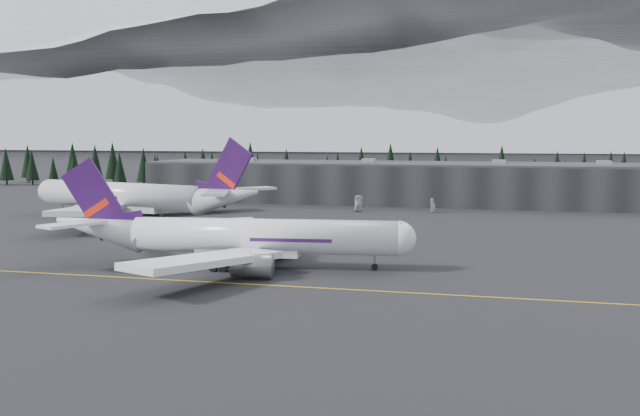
% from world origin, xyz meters
% --- Properties ---
extents(ground, '(1400.00, 1400.00, 0.00)m').
position_xyz_m(ground, '(0.00, 0.00, 0.00)').
color(ground, black).
rests_on(ground, ground).
extents(taxiline, '(400.00, 0.40, 0.02)m').
position_xyz_m(taxiline, '(0.00, -2.00, 0.01)').
color(taxiline, gold).
rests_on(taxiline, ground).
extents(terminal, '(160.00, 30.00, 12.60)m').
position_xyz_m(terminal, '(0.00, 125.00, 6.30)').
color(terminal, black).
rests_on(terminal, ground).
extents(treeline, '(360.00, 20.00, 15.00)m').
position_xyz_m(treeline, '(0.00, 162.00, 7.50)').
color(treeline, black).
rests_on(treeline, ground).
extents(mountain_ridge, '(4400.00, 900.00, 420.00)m').
position_xyz_m(mountain_ridge, '(0.00, 1000.00, 0.00)').
color(mountain_ridge, white).
rests_on(mountain_ridge, ground).
extents(jet_main, '(60.42, 55.50, 17.79)m').
position_xyz_m(jet_main, '(-12.29, 10.38, 5.02)').
color(jet_main, white).
rests_on(jet_main, ground).
extents(jet_parked, '(69.46, 63.26, 20.83)m').
position_xyz_m(jet_parked, '(-57.37, 63.09, 5.87)').
color(jet_parked, silver).
rests_on(jet_parked, ground).
extents(gse_vehicle_a, '(3.80, 5.05, 1.28)m').
position_xyz_m(gse_vehicle_a, '(-7.74, 95.74, 0.64)').
color(gse_vehicle_a, silver).
rests_on(gse_vehicle_a, ground).
extents(gse_vehicle_b, '(4.28, 2.43, 1.37)m').
position_xyz_m(gse_vehicle_b, '(12.61, 98.52, 0.69)').
color(gse_vehicle_b, silver).
rests_on(gse_vehicle_b, ground).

